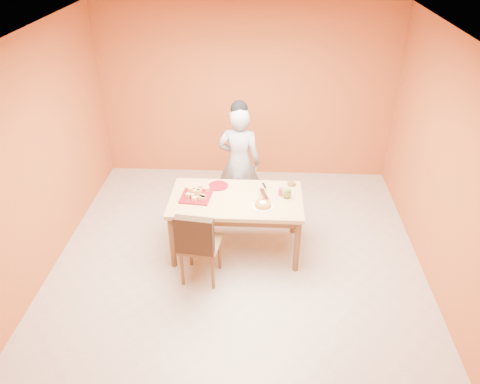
# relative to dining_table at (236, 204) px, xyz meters

# --- Properties ---
(floor) EXTENTS (5.00, 5.00, 0.00)m
(floor) POSITION_rel_dining_table_xyz_m (0.03, -0.43, -0.67)
(floor) COLOR beige
(floor) RESTS_ON ground
(ceiling) EXTENTS (5.00, 5.00, 0.00)m
(ceiling) POSITION_rel_dining_table_xyz_m (0.03, -0.43, 2.03)
(ceiling) COLOR silver
(ceiling) RESTS_ON wall_back
(wall_back) EXTENTS (4.50, 0.00, 4.50)m
(wall_back) POSITION_rel_dining_table_xyz_m (0.03, 2.07, 0.68)
(wall_back) COLOR #BB562B
(wall_back) RESTS_ON floor
(wall_left) EXTENTS (0.00, 5.00, 5.00)m
(wall_left) POSITION_rel_dining_table_xyz_m (-2.22, -0.43, 0.68)
(wall_left) COLOR #BB562B
(wall_left) RESTS_ON floor
(wall_right) EXTENTS (0.00, 5.00, 5.00)m
(wall_right) POSITION_rel_dining_table_xyz_m (2.28, -0.43, 0.68)
(wall_right) COLOR #BB562B
(wall_right) RESTS_ON floor
(dining_table) EXTENTS (1.60, 0.90, 0.76)m
(dining_table) POSITION_rel_dining_table_xyz_m (0.00, 0.00, 0.00)
(dining_table) COLOR tan
(dining_table) RESTS_ON floor
(dining_chair) EXTENTS (0.50, 0.57, 0.97)m
(dining_chair) POSITION_rel_dining_table_xyz_m (-0.38, -0.58, -0.16)
(dining_chair) COLOR brown
(dining_chair) RESTS_ON floor
(pastry_pile) EXTENTS (0.32, 0.32, 0.10)m
(pastry_pile) POSITION_rel_dining_table_xyz_m (-0.49, -0.01, 0.17)
(pastry_pile) COLOR #E9A263
(pastry_pile) RESTS_ON pastry_platter
(person) EXTENTS (0.62, 0.44, 1.61)m
(person) POSITION_rel_dining_table_xyz_m (-0.01, 0.84, 0.14)
(person) COLOR #97979A
(person) RESTS_ON floor
(pastry_platter) EXTENTS (0.39, 0.39, 0.02)m
(pastry_platter) POSITION_rel_dining_table_xyz_m (-0.49, -0.01, 0.10)
(pastry_platter) COLOR maroon
(pastry_platter) RESTS_ON dining_table
(red_dinner_plate) EXTENTS (0.31, 0.31, 0.02)m
(red_dinner_plate) POSITION_rel_dining_table_xyz_m (-0.24, 0.27, 0.10)
(red_dinner_plate) COLOR maroon
(red_dinner_plate) RESTS_ON dining_table
(white_cake_plate) EXTENTS (0.32, 0.32, 0.01)m
(white_cake_plate) POSITION_rel_dining_table_xyz_m (0.33, -0.18, 0.10)
(white_cake_plate) COLOR white
(white_cake_plate) RESTS_ON dining_table
(sponge_cake) EXTENTS (0.25, 0.25, 0.04)m
(sponge_cake) POSITION_rel_dining_table_xyz_m (0.33, -0.18, 0.13)
(sponge_cake) COLOR #C68233
(sponge_cake) RESTS_ON white_cake_plate
(cake_server) EXTENTS (0.13, 0.27, 0.01)m
(cake_server) POSITION_rel_dining_table_xyz_m (0.34, 0.00, 0.16)
(cake_server) COLOR silver
(cake_server) RESTS_ON sponge_cake
(egg_ornament) EXTENTS (0.14, 0.13, 0.15)m
(egg_ornament) POSITION_rel_dining_table_xyz_m (0.61, 0.04, 0.17)
(egg_ornament) COLOR olive
(egg_ornament) RESTS_ON dining_table
(magenta_glass) EXTENTS (0.07, 0.07, 0.09)m
(magenta_glass) POSITION_rel_dining_table_xyz_m (0.54, 0.10, 0.14)
(magenta_glass) COLOR #B31A56
(magenta_glass) RESTS_ON dining_table
(checker_tin) EXTENTS (0.11, 0.11, 0.03)m
(checker_tin) POSITION_rel_dining_table_xyz_m (0.68, 0.35, 0.11)
(checker_tin) COLOR #321E0D
(checker_tin) RESTS_ON dining_table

